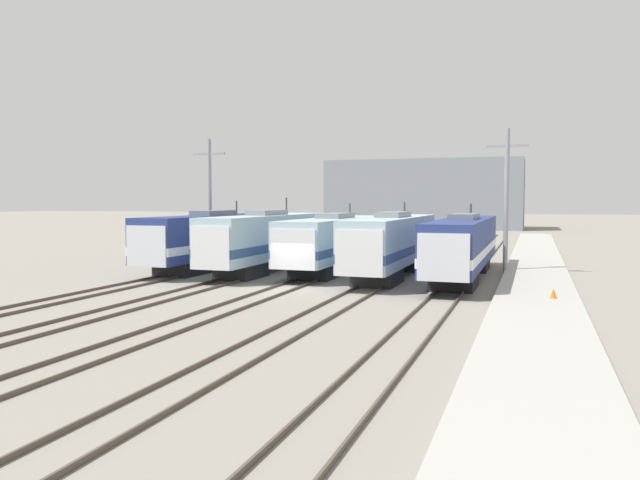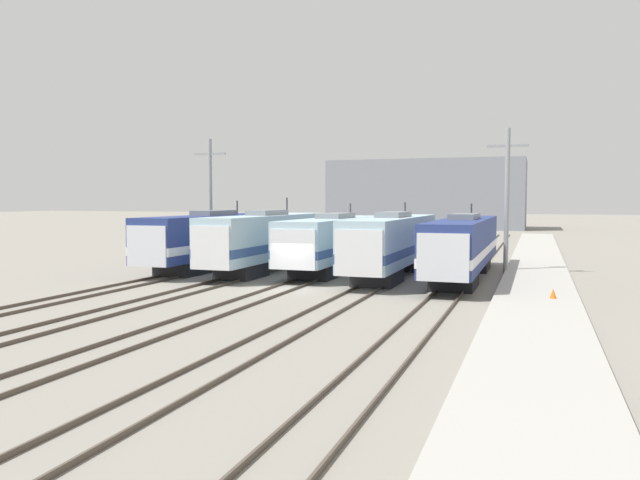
% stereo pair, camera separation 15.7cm
% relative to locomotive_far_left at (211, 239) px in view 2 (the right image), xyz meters
% --- Properties ---
extents(ground_plane, '(400.00, 400.00, 0.00)m').
position_rel_locomotive_far_left_xyz_m(ground_plane, '(9.00, -7.84, -2.19)').
color(ground_plane, gray).
extents(rail_pair_far_left, '(1.50, 120.00, 0.15)m').
position_rel_locomotive_far_left_xyz_m(rail_pair_far_left, '(0.00, -7.84, -2.11)').
color(rail_pair_far_left, '#4C4238').
rests_on(rail_pair_far_left, ground_plane).
extents(rail_pair_center_left, '(1.51, 120.00, 0.15)m').
position_rel_locomotive_far_left_xyz_m(rail_pair_center_left, '(4.50, -7.84, -2.11)').
color(rail_pair_center_left, '#4C4238').
rests_on(rail_pair_center_left, ground_plane).
extents(rail_pair_center, '(1.51, 120.00, 0.15)m').
position_rel_locomotive_far_left_xyz_m(rail_pair_center, '(9.00, -7.84, -2.11)').
color(rail_pair_center, '#4C4238').
rests_on(rail_pair_center, ground_plane).
extents(rail_pair_center_right, '(1.51, 120.00, 0.15)m').
position_rel_locomotive_far_left_xyz_m(rail_pair_center_right, '(13.50, -7.84, -2.11)').
color(rail_pair_center_right, '#4C4238').
rests_on(rail_pair_center_right, ground_plane).
extents(rail_pair_far_right, '(1.50, 120.00, 0.15)m').
position_rel_locomotive_far_left_xyz_m(rail_pair_far_right, '(18.00, -7.84, -2.11)').
color(rail_pair_far_right, '#4C4238').
rests_on(rail_pair_far_right, ground_plane).
extents(locomotive_far_left, '(3.04, 16.95, 4.96)m').
position_rel_locomotive_far_left_xyz_m(locomotive_far_left, '(0.00, 0.00, 0.00)').
color(locomotive_far_left, black).
rests_on(locomotive_far_left, ground_plane).
extents(locomotive_center_left, '(2.77, 16.42, 5.19)m').
position_rel_locomotive_far_left_xyz_m(locomotive_center_left, '(4.50, -0.40, 0.03)').
color(locomotive_center_left, '#232326').
rests_on(locomotive_center_left, ground_plane).
extents(locomotive_center, '(3.10, 16.48, 4.75)m').
position_rel_locomotive_far_left_xyz_m(locomotive_center, '(9.00, 1.11, -0.08)').
color(locomotive_center, '#232326').
rests_on(locomotive_center, ground_plane).
extents(locomotive_center_right, '(2.88, 16.92, 4.85)m').
position_rel_locomotive_far_left_xyz_m(locomotive_center_right, '(13.50, -0.43, -0.01)').
color(locomotive_center_right, '#232326').
rests_on(locomotive_center_right, ground_plane).
extents(locomotive_far_right, '(2.86, 19.22, 4.76)m').
position_rel_locomotive_far_left_xyz_m(locomotive_far_right, '(18.00, 0.11, -0.05)').
color(locomotive_far_right, black).
rests_on(locomotive_far_right, ground_plane).
extents(catenary_tower_left, '(2.73, 0.32, 9.84)m').
position_rel_locomotive_far_left_xyz_m(catenary_tower_left, '(-2.25, 4.03, 2.97)').
color(catenary_tower_left, gray).
rests_on(catenary_tower_left, ground_plane).
extents(catenary_tower_right, '(2.73, 0.32, 9.84)m').
position_rel_locomotive_far_left_xyz_m(catenary_tower_right, '(20.41, 4.03, 2.97)').
color(catenary_tower_right, gray).
rests_on(catenary_tower_right, ground_plane).
extents(platform, '(4.00, 120.00, 0.30)m').
position_rel_locomotive_far_left_xyz_m(platform, '(22.42, -7.84, -2.04)').
color(platform, '#A8A59E').
rests_on(platform, ground_plane).
extents(traffic_cone, '(0.32, 0.32, 0.47)m').
position_rel_locomotive_far_left_xyz_m(traffic_cone, '(23.18, -8.33, -1.66)').
color(traffic_cone, orange).
rests_on(traffic_cone, platform).
extents(depot_building, '(33.86, 14.31, 12.02)m').
position_rel_locomotive_far_left_xyz_m(depot_building, '(3.55, 72.40, 3.82)').
color(depot_building, gray).
rests_on(depot_building, ground_plane).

